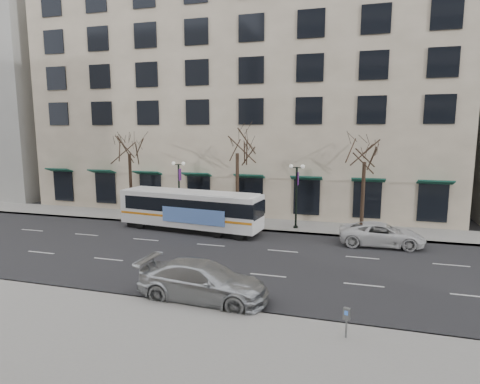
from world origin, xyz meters
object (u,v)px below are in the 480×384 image
(silver_car, at_px, (203,281))
(white_pickup, at_px, (382,234))
(pay_station, at_px, (347,316))
(tree_far_left, at_px, (129,143))
(tree_far_mid, at_px, (237,142))
(tree_far_right, at_px, (365,149))
(lamp_post_right, at_px, (296,193))
(city_bus, at_px, (191,209))
(lamp_post_left, at_px, (179,188))

(silver_car, distance_m, white_pickup, 14.46)
(white_pickup, xyz_separation_m, pay_station, (-2.03, -13.71, 0.21))
(tree_far_left, xyz_separation_m, tree_far_mid, (10.00, 0.00, 0.21))
(tree_far_right, xyz_separation_m, lamp_post_right, (-4.99, -0.60, -3.48))
(tree_far_mid, distance_m, city_bus, 6.71)
(tree_far_mid, distance_m, tree_far_right, 10.01)
(lamp_post_left, bearing_deg, silver_car, -61.79)
(silver_car, bearing_deg, city_bus, 28.26)
(city_bus, height_order, white_pickup, city_bus)
(tree_far_mid, relative_size, city_bus, 0.73)
(tree_far_mid, distance_m, white_pickup, 13.25)
(white_pickup, bearing_deg, tree_far_mid, 71.28)
(lamp_post_left, bearing_deg, city_bus, -49.90)
(lamp_post_right, bearing_deg, tree_far_left, 177.71)
(silver_car, bearing_deg, lamp_post_right, -5.96)
(tree_far_mid, relative_size, silver_car, 1.37)
(tree_far_mid, bearing_deg, lamp_post_left, -173.15)
(tree_far_mid, height_order, pay_station, tree_far_mid)
(city_bus, relative_size, pay_station, 10.07)
(tree_far_right, distance_m, lamp_post_right, 6.11)
(white_pickup, bearing_deg, tree_far_left, 78.84)
(lamp_post_left, distance_m, white_pickup, 16.63)
(lamp_post_left, bearing_deg, tree_far_right, 2.29)
(tree_far_right, height_order, city_bus, tree_far_right)
(tree_far_right, relative_size, silver_car, 1.30)
(lamp_post_right, distance_m, pay_station, 17.08)
(tree_far_left, distance_m, pay_station, 26.32)
(white_pickup, bearing_deg, silver_car, 141.54)
(pay_station, bearing_deg, lamp_post_left, 146.74)
(lamp_post_left, height_order, pay_station, lamp_post_left)
(lamp_post_left, bearing_deg, white_pickup, -9.53)
(tree_far_mid, height_order, city_bus, tree_far_mid)
(tree_far_mid, bearing_deg, white_pickup, -16.46)
(silver_car, bearing_deg, tree_far_left, 43.35)
(lamp_post_left, distance_m, silver_car, 16.47)
(pay_station, bearing_deg, tree_far_right, 103.29)
(tree_far_mid, xyz_separation_m, city_bus, (-2.87, -3.12, -5.20))
(tree_far_right, relative_size, city_bus, 0.69)
(lamp_post_right, xyz_separation_m, city_bus, (-7.88, -2.52, -1.23))
(tree_far_left, bearing_deg, city_bus, -23.64)
(tree_far_right, bearing_deg, lamp_post_left, -177.71)
(lamp_post_left, relative_size, city_bus, 0.44)
(lamp_post_left, bearing_deg, tree_far_left, 173.17)
(tree_far_left, bearing_deg, tree_far_right, 0.00)
(white_pickup, bearing_deg, lamp_post_right, 64.18)
(tree_far_right, bearing_deg, silver_car, -115.85)
(tree_far_mid, relative_size, white_pickup, 1.52)
(tree_far_left, relative_size, pay_station, 7.14)
(tree_far_right, distance_m, lamp_post_left, 15.40)
(city_bus, bearing_deg, tree_far_left, 163.41)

